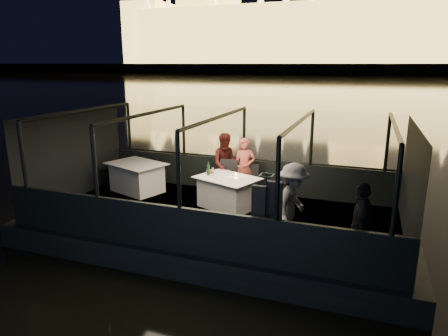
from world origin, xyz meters
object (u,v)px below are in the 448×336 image
(coat_stand, at_px, (266,212))
(passenger_stripe, at_px, (293,204))
(dining_table_aft, at_px, (137,178))
(person_man_maroon, at_px, (226,167))
(chair_port_left, at_px, (226,182))
(person_woman_coral, at_px, (244,169))
(passenger_dark, at_px, (361,219))
(chair_port_right, at_px, (249,182))
(dining_table_central, at_px, (227,192))
(wine_bottle, at_px, (208,169))

(coat_stand, height_order, passenger_stripe, coat_stand)
(dining_table_aft, height_order, coat_stand, coat_stand)
(coat_stand, xyz_separation_m, person_man_maroon, (-1.90, 3.28, -0.15))
(dining_table_aft, distance_m, passenger_stripe, 5.04)
(person_man_maroon, bearing_deg, dining_table_aft, 172.18)
(dining_table_aft, xyz_separation_m, passenger_stripe, (4.64, -1.92, 0.47))
(chair_port_left, xyz_separation_m, person_man_maroon, (-0.12, 0.37, 0.30))
(person_woman_coral, xyz_separation_m, passenger_dark, (3.00, -2.95, 0.10))
(coat_stand, bearing_deg, person_woman_coral, 113.03)
(chair_port_left, xyz_separation_m, chair_port_right, (0.56, 0.21, 0.00))
(chair_port_right, bearing_deg, dining_table_central, -116.26)
(chair_port_right, xyz_separation_m, coat_stand, (1.21, -3.12, 0.45))
(dining_table_central, xyz_separation_m, passenger_dark, (3.12, -1.96, 0.47))
(person_man_maroon, height_order, passenger_stripe, passenger_stripe)
(dining_table_central, relative_size, passenger_stripe, 0.88)
(dining_table_central, distance_m, passenger_stripe, 2.48)
(chair_port_right, relative_size, passenger_dark, 0.57)
(chair_port_left, bearing_deg, coat_stand, -62.98)
(chair_port_left, distance_m, person_woman_coral, 0.61)
(dining_table_central, xyz_separation_m, person_man_maroon, (-0.38, 1.00, 0.36))
(chair_port_right, xyz_separation_m, person_woman_coral, (-0.18, 0.15, 0.30))
(coat_stand, bearing_deg, chair_port_left, 121.43)
(person_woman_coral, distance_m, passenger_dark, 4.21)
(dining_table_central, relative_size, person_woman_coral, 0.93)
(wine_bottle, bearing_deg, coat_stand, -48.65)
(coat_stand, height_order, passenger_dark, coat_stand)
(chair_port_right, bearing_deg, dining_table_aft, -177.17)
(chair_port_left, relative_size, coat_stand, 0.62)
(person_man_maroon, distance_m, passenger_dark, 4.59)
(coat_stand, relative_size, passenger_stripe, 0.98)
(person_woman_coral, relative_size, person_man_maroon, 0.94)
(chair_port_left, xyz_separation_m, coat_stand, (1.78, -2.91, 0.45))
(coat_stand, height_order, person_woman_coral, coat_stand)
(dining_table_aft, height_order, chair_port_left, chair_port_left)
(dining_table_aft, bearing_deg, chair_port_right, 9.02)
(dining_table_aft, bearing_deg, passenger_stripe, -22.45)
(passenger_dark, bearing_deg, dining_table_central, -122.88)
(dining_table_aft, distance_m, coat_stand, 5.06)
(dining_table_central, height_order, person_man_maroon, person_man_maroon)
(chair_port_left, relative_size, passenger_dark, 0.65)
(dining_table_aft, relative_size, passenger_stripe, 0.92)
(chair_port_right, bearing_deg, person_man_maroon, 160.55)
(chair_port_left, relative_size, passenger_stripe, 0.60)
(dining_table_aft, xyz_separation_m, person_woman_coral, (2.90, 0.64, 0.36))
(passenger_dark, bearing_deg, chair_port_left, -128.25)
(dining_table_central, relative_size, wine_bottle, 4.42)
(passenger_stripe, bearing_deg, coat_stand, 161.49)
(chair_port_left, bearing_deg, person_woman_coral, 38.85)
(person_man_maroon, bearing_deg, coat_stand, -82.97)
(person_woman_coral, bearing_deg, chair_port_left, -150.33)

